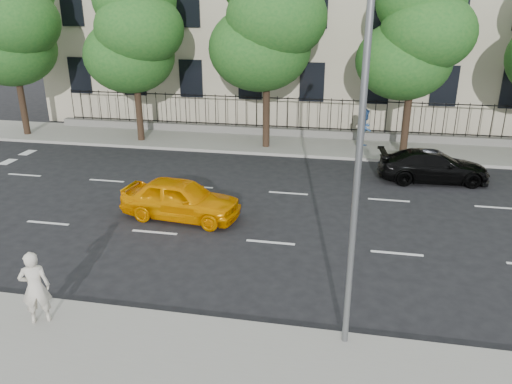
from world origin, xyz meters
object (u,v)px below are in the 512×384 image
Objects in this scene: yellow_taxi at (181,199)px; black_sedan at (433,166)px; woman_near at (35,287)px; street_light at (361,119)px.

black_sedan is (9.44, 5.82, -0.06)m from yellow_taxi.
black_sedan is 16.54m from woman_near.
street_light reaches higher than black_sedan.
street_light reaches higher than yellow_taxi.
yellow_taxi is 2.31× the size of woman_near.
woman_near is (-10.68, -12.62, 0.40)m from black_sedan.
street_light is 12.76m from black_sedan.
woman_near is at bearing 175.61° from yellow_taxi.
woman_near reaches higher than black_sedan.
yellow_taxi is 0.92× the size of black_sedan.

